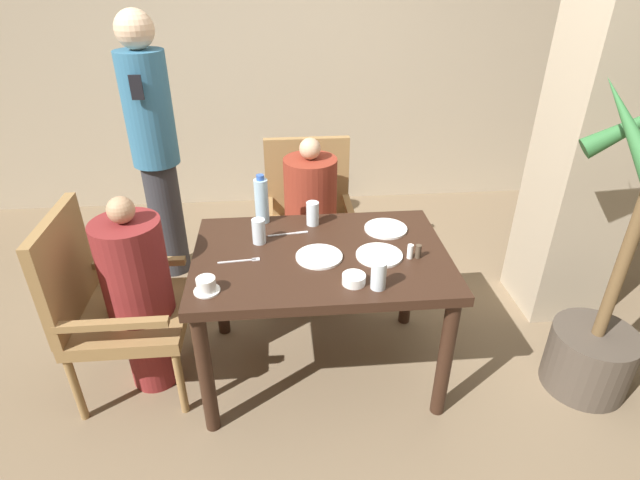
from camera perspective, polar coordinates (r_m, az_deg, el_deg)
name	(u,v)px	position (r m, az deg, el deg)	size (l,w,h in m)	color
ground_plane	(321,366)	(2.88, 0.08, -14.25)	(16.00, 16.00, 0.00)	#7A664C
wall_back	(296,40)	(4.36, -2.77, 21.87)	(8.00, 0.06, 2.80)	tan
pillar_stone	(605,95)	(3.17, 29.77, 14.21)	(0.46, 0.46, 2.70)	tan
dining_table	(321,271)	(2.47, 0.09, -3.54)	(1.24, 0.84, 0.74)	#331E14
chair_left_side	(109,301)	(2.68, -23.01, -6.41)	(0.56, 0.56, 0.99)	olive
diner_in_left_chair	(140,294)	(2.61, -19.93, -5.86)	(0.32, 0.32, 1.08)	maroon
chair_far_side	(309,214)	(3.26, -1.25, 2.94)	(0.56, 0.56, 0.99)	olive
diner_in_far_chair	(311,220)	(3.11, -1.06, 2.25)	(0.32, 0.32, 1.09)	maroon
standing_host	(154,145)	(3.42, -18.41, 10.22)	(0.30, 0.33, 1.75)	#2D2D33
potted_palm	(606,310)	(2.83, 29.88, -6.91)	(0.58, 0.58, 1.68)	#4C4238
plate_main_left	(386,229)	(2.65, 7.52, 1.30)	(0.22, 0.22, 0.01)	white
plate_main_right	(319,257)	(2.38, -0.10, -1.91)	(0.22, 0.22, 0.01)	white
plate_dessert_center	(379,255)	(2.41, 6.78, -1.73)	(0.22, 0.22, 0.01)	white
teacup_with_saucer	(206,285)	(2.19, -12.87, -5.09)	(0.11, 0.11, 0.07)	white
bowl_small	(354,279)	(2.20, 3.88, -4.49)	(0.10, 0.10, 0.04)	white
water_bottle	(262,200)	(2.67, -6.69, 4.53)	(0.07, 0.07, 0.27)	#A3C6DB
glass_tall_near	(313,213)	(2.65, -0.85, 3.05)	(0.07, 0.07, 0.13)	silver
glass_tall_mid	(259,231)	(2.50, -7.01, 1.01)	(0.07, 0.07, 0.13)	silver
glass_tall_far	(379,275)	(2.16, 6.71, -4.02)	(0.07, 0.07, 0.13)	silver
salt_shaker	(410,251)	(2.40, 10.27, -1.30)	(0.03, 0.03, 0.07)	white
pepper_shaker	(418,251)	(2.41, 11.16, -1.29)	(0.03, 0.03, 0.07)	#4C3D2D
fork_beside_plate	(243,261)	(2.39, -8.75, -2.33)	(0.20, 0.03, 0.00)	silver
knife_beside_plate	(290,234)	(2.59, -3.44, 0.74)	(0.21, 0.04, 0.00)	silver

